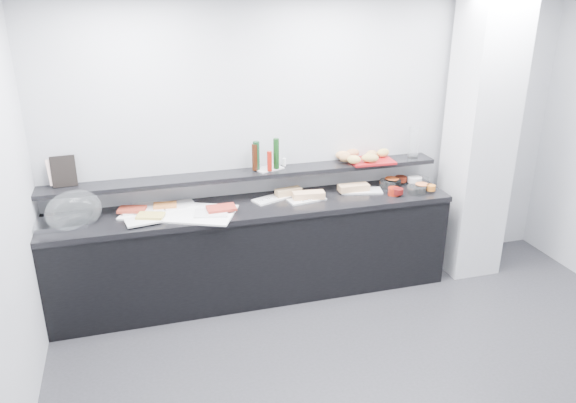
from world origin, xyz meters
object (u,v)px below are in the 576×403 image
object	(u,v)px
sandwich_plate_mid	(307,200)
carafe	(414,143)
cloche_base	(62,223)
condiment_tray	(269,169)
bread_tray	(371,161)
framed_print	(64,171)

from	to	relation	value
sandwich_plate_mid	carafe	distance (m)	1.22
cloche_base	sandwich_plate_mid	distance (m)	2.08
condiment_tray	bread_tray	bearing A→B (deg)	-23.92
sandwich_plate_mid	carafe	xyz separation A→B (m)	(1.14, 0.19, 0.39)
framed_print	carafe	xyz separation A→B (m)	(3.18, -0.08, 0.02)
condiment_tray	cloche_base	bearing A→B (deg)	165.86
bread_tray	condiment_tray	bearing A→B (deg)	179.42
bread_tray	carafe	distance (m)	0.46
cloche_base	framed_print	distance (m)	0.44
condiment_tray	carafe	bearing A→B (deg)	-22.88
condiment_tray	bread_tray	xyz separation A→B (m)	(0.99, -0.05, 0.00)
framed_print	bread_tray	bearing A→B (deg)	-5.42
condiment_tray	carafe	world-z (taller)	carafe
condiment_tray	carafe	distance (m)	1.43
condiment_tray	bread_tray	size ratio (longest dim) A/B	0.60
sandwich_plate_mid	condiment_tray	xyz separation A→B (m)	(-0.29, 0.23, 0.25)
sandwich_plate_mid	bread_tray	world-z (taller)	bread_tray
cloche_base	bread_tray	xyz separation A→B (m)	(2.78, 0.17, 0.24)
framed_print	carafe	distance (m)	3.18
cloche_base	sandwich_plate_mid	bearing A→B (deg)	-0.23
framed_print	bread_tray	size ratio (longest dim) A/B	0.63
framed_print	cloche_base	bearing A→B (deg)	-102.64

